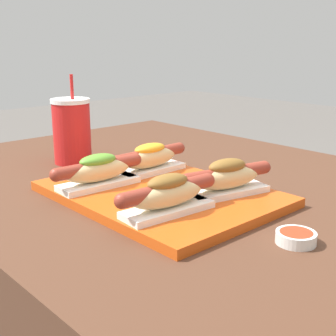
{
  "coord_description": "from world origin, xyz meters",
  "views": [
    {
      "loc": [
        0.63,
        -0.69,
        1.0
      ],
      "look_at": [
        -0.03,
        -0.09,
        0.76
      ],
      "focal_mm": 50.0,
      "sensor_mm": 36.0,
      "label": 1
    }
  ],
  "objects_px": {
    "hot_dog_1": "(168,194)",
    "hot_dog_2": "(150,158)",
    "serving_tray": "(161,194)",
    "sauce_bowl": "(296,237)",
    "drink_cup": "(72,131)",
    "hot_dog_3": "(227,177)",
    "hot_dog_0": "(98,171)"
  },
  "relations": [
    {
      "from": "serving_tray",
      "to": "hot_dog_0",
      "type": "xyz_separation_m",
      "value": [
        -0.1,
        -0.08,
        0.04
      ]
    },
    {
      "from": "hot_dog_2",
      "to": "drink_cup",
      "type": "relative_size",
      "value": 0.94
    },
    {
      "from": "hot_dog_0",
      "to": "drink_cup",
      "type": "xyz_separation_m",
      "value": [
        -0.26,
        0.1,
        0.03
      ]
    },
    {
      "from": "hot_dog_0",
      "to": "hot_dog_3",
      "type": "height_order",
      "value": "hot_dog_3"
    },
    {
      "from": "hot_dog_1",
      "to": "hot_dog_2",
      "type": "xyz_separation_m",
      "value": [
        -0.21,
        0.14,
        -0.0
      ]
    },
    {
      "from": "hot_dog_2",
      "to": "hot_dog_3",
      "type": "bearing_deg",
      "value": 2.47
    },
    {
      "from": "serving_tray",
      "to": "sauce_bowl",
      "type": "height_order",
      "value": "same"
    },
    {
      "from": "serving_tray",
      "to": "hot_dog_3",
      "type": "xyz_separation_m",
      "value": [
        0.11,
        0.07,
        0.04
      ]
    },
    {
      "from": "hot_dog_2",
      "to": "hot_dog_3",
      "type": "distance_m",
      "value": 0.21
    },
    {
      "from": "hot_dog_3",
      "to": "sauce_bowl",
      "type": "height_order",
      "value": "hot_dog_3"
    },
    {
      "from": "serving_tray",
      "to": "hot_dog_3",
      "type": "height_order",
      "value": "hot_dog_3"
    },
    {
      "from": "hot_dog_3",
      "to": "sauce_bowl",
      "type": "xyz_separation_m",
      "value": [
        0.19,
        -0.06,
        -0.04
      ]
    },
    {
      "from": "hot_dog_3",
      "to": "hot_dog_2",
      "type": "bearing_deg",
      "value": -177.53
    },
    {
      "from": "hot_dog_3",
      "to": "drink_cup",
      "type": "relative_size",
      "value": 0.92
    },
    {
      "from": "hot_dog_2",
      "to": "drink_cup",
      "type": "bearing_deg",
      "value": -169.96
    },
    {
      "from": "hot_dog_1",
      "to": "sauce_bowl",
      "type": "bearing_deg",
      "value": 24.84
    },
    {
      "from": "hot_dog_2",
      "to": "sauce_bowl",
      "type": "distance_m",
      "value": 0.41
    },
    {
      "from": "hot_dog_2",
      "to": "sauce_bowl",
      "type": "relative_size",
      "value": 3.32
    },
    {
      "from": "sauce_bowl",
      "to": "hot_dog_0",
      "type": "bearing_deg",
      "value": -166.8
    },
    {
      "from": "hot_dog_3",
      "to": "serving_tray",
      "type": "bearing_deg",
      "value": -145.84
    },
    {
      "from": "hot_dog_3",
      "to": "drink_cup",
      "type": "distance_m",
      "value": 0.47
    },
    {
      "from": "hot_dog_1",
      "to": "hot_dog_0",
      "type": "bearing_deg",
      "value": -179.14
    },
    {
      "from": "hot_dog_1",
      "to": "hot_dog_3",
      "type": "relative_size",
      "value": 1.02
    },
    {
      "from": "drink_cup",
      "to": "hot_dog_0",
      "type": "bearing_deg",
      "value": -20.78
    },
    {
      "from": "hot_dog_0",
      "to": "hot_dog_3",
      "type": "xyz_separation_m",
      "value": [
        0.2,
        0.15,
        0.0
      ]
    },
    {
      "from": "hot_dog_1",
      "to": "hot_dog_2",
      "type": "bearing_deg",
      "value": 146.52
    },
    {
      "from": "hot_dog_0",
      "to": "hot_dog_3",
      "type": "bearing_deg",
      "value": 36.73
    },
    {
      "from": "sauce_bowl",
      "to": "hot_dog_2",
      "type": "bearing_deg",
      "value": 172.95
    },
    {
      "from": "hot_dog_0",
      "to": "hot_dog_3",
      "type": "relative_size",
      "value": 1.02
    },
    {
      "from": "serving_tray",
      "to": "drink_cup",
      "type": "height_order",
      "value": "drink_cup"
    },
    {
      "from": "hot_dog_1",
      "to": "hot_dog_3",
      "type": "bearing_deg",
      "value": 89.1
    },
    {
      "from": "sauce_bowl",
      "to": "drink_cup",
      "type": "relative_size",
      "value": 0.28
    }
  ]
}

